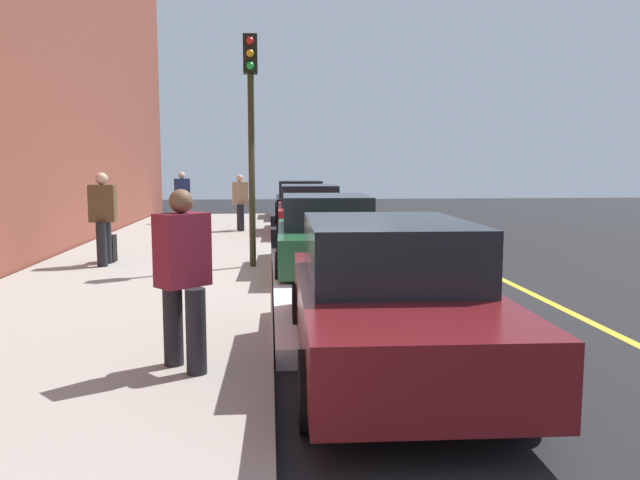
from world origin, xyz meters
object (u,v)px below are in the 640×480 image
at_px(pedestrian_burgundy_coat, 183,275).
at_px(traffic_light_pole, 251,112).
at_px(parked_car_green, 326,236).
at_px(pedestrian_brown_coat, 103,216).
at_px(pedestrian_tan_coat, 240,201).
at_px(parked_car_red, 309,211).
at_px(parked_car_maroon, 389,296).
at_px(rolling_suitcase, 110,248).
at_px(pedestrian_navy_coat, 182,196).
at_px(parked_car_black, 300,200).

relative_size(pedestrian_burgundy_coat, traffic_light_pole, 0.39).
distance_m(parked_car_green, pedestrian_brown_coat, 4.33).
xyz_separation_m(pedestrian_tan_coat, traffic_light_pole, (6.80, 0.54, 2.03)).
relative_size(parked_car_red, traffic_light_pole, 1.06).
xyz_separation_m(parked_car_red, pedestrian_burgundy_coat, (12.40, -1.96, 0.30)).
height_order(parked_car_red, pedestrian_burgundy_coat, pedestrian_burgundy_coat).
distance_m(pedestrian_burgundy_coat, traffic_light_pole, 6.40).
distance_m(parked_car_green, pedestrian_burgundy_coat, 6.13).
bearing_deg(parked_car_maroon, parked_car_red, -179.85).
bearing_deg(parked_car_maroon, parked_car_green, -178.66).
xyz_separation_m(parked_car_red, parked_car_green, (6.57, -0.10, -0.00)).
relative_size(pedestrian_tan_coat, rolling_suitcase, 1.85).
bearing_deg(parked_car_green, pedestrian_tan_coat, -164.63).
bearing_deg(rolling_suitcase, pedestrian_burgundy_coat, 19.25).
xyz_separation_m(parked_car_green, pedestrian_navy_coat, (-9.85, -4.01, 0.31)).
bearing_deg(parked_car_green, parked_car_maroon, 1.34).
distance_m(parked_car_black, traffic_light_pole, 12.28).
xyz_separation_m(parked_car_red, pedestrian_tan_coat, (-0.45, -2.03, 0.28)).
xyz_separation_m(parked_car_black, pedestrian_burgundy_coat, (18.02, -1.97, 0.30)).
distance_m(parked_car_green, pedestrian_navy_coat, 10.64).
height_order(parked_car_maroon, pedestrian_navy_coat, pedestrian_navy_coat).
bearing_deg(parked_car_red, pedestrian_burgundy_coat, -9.00).
distance_m(parked_car_red, pedestrian_tan_coat, 2.10).
bearing_deg(parked_car_maroon, pedestrian_tan_coat, -170.69).
relative_size(parked_car_black, pedestrian_brown_coat, 2.47).
relative_size(pedestrian_tan_coat, pedestrian_brown_coat, 0.93).
relative_size(parked_car_green, pedestrian_navy_coat, 2.41).
bearing_deg(parked_car_red, pedestrian_tan_coat, -102.64).
bearing_deg(parked_car_black, pedestrian_navy_coat, -60.39).
relative_size(parked_car_maroon, pedestrian_brown_coat, 2.47).
bearing_deg(parked_car_black, pedestrian_tan_coat, -21.47).
distance_m(pedestrian_brown_coat, rolling_suitcase, 0.79).
xyz_separation_m(parked_car_black, parked_car_green, (12.19, -0.10, -0.00)).
relative_size(parked_car_black, pedestrian_tan_coat, 2.66).
height_order(pedestrian_navy_coat, pedestrian_brown_coat, pedestrian_brown_coat).
bearing_deg(pedestrian_navy_coat, parked_car_red, 51.41).
xyz_separation_m(parked_car_green, parked_car_maroon, (5.55, 0.13, 0.00)).
distance_m(pedestrian_navy_coat, traffic_light_pole, 10.18).
height_order(parked_car_red, traffic_light_pole, traffic_light_pole).
xyz_separation_m(parked_car_black, pedestrian_tan_coat, (5.17, -2.03, 0.28)).
distance_m(parked_car_red, parked_car_green, 6.57).
bearing_deg(pedestrian_tan_coat, parked_car_maroon, 9.31).
xyz_separation_m(parked_car_maroon, pedestrian_tan_coat, (-12.57, -2.06, 0.28)).
xyz_separation_m(parked_car_green, pedestrian_tan_coat, (-7.02, -1.93, 0.28)).
xyz_separation_m(pedestrian_brown_coat, traffic_light_pole, (0.42, 2.88, 1.97)).
bearing_deg(pedestrian_navy_coat, parked_car_maroon, 15.07).
relative_size(pedestrian_navy_coat, pedestrian_burgundy_coat, 1.01).
height_order(pedestrian_tan_coat, pedestrian_brown_coat, pedestrian_brown_coat).
distance_m(parked_car_red, pedestrian_navy_coat, 5.27).
xyz_separation_m(pedestrian_navy_coat, traffic_light_pole, (9.63, 2.63, 2.00)).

